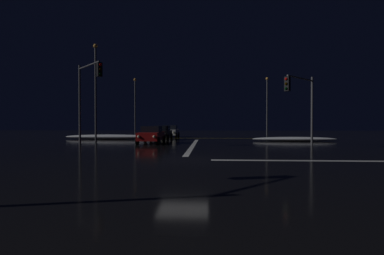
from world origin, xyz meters
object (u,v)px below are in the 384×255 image
Objects in this scene: sedan_white at (171,131)px; traffic_signal_nw at (87,89)px; sedan_black at (162,132)px; streetlamp_right_far at (267,102)px; streetlamp_left_far at (135,102)px; sedan_red at (151,135)px; traffic_signal_ne at (302,97)px; streetlamp_left_near at (96,86)px.

sedan_white is 16.00m from traffic_signal_nw.
sedan_black is at bearing 62.99° from traffic_signal_nw.
streetlamp_left_far reaches higher than streetlamp_right_far.
sedan_red is 1.00× the size of sedan_black.
traffic_signal_nw is at bearing -148.66° from sedan_red.
sedan_white is 0.77× the size of traffic_signal_ne.
streetlamp_right_far reaches higher than sedan_red.
traffic_signal_ne is 22.56m from streetlamp_right_far.
sedan_black is at bearing 143.71° from traffic_signal_ne.
streetlamp_left_near is at bearing -128.62° from sedan_white.
sedan_black is 8.57m from streetlamp_left_near.
traffic_signal_ne is at bearing -0.25° from traffic_signal_nw.
streetlamp_right_far is 20.85m from streetlamp_left_far.
streetlamp_right_far is at bearing 28.27° from sedan_white.
sedan_red is at bearing -90.78° from sedan_white.
streetlamp_left_near is (-1.86, 6.36, 1.09)m from traffic_signal_nw.
sedan_red is at bearing 31.34° from traffic_signal_nw.
streetlamp_left_near is (-18.91, 6.44, 1.86)m from traffic_signal_ne.
traffic_signal_ne is at bearing -94.94° from streetlamp_right_far.
traffic_signal_nw reaches higher than sedan_black.
traffic_signal_ne is 0.56× the size of streetlamp_left_near.
streetlamp_left_near is at bearing -157.43° from sedan_black.
traffic_signal_ne reaches higher than sedan_white.
sedan_black is at bearing -137.20° from streetlamp_right_far.
sedan_red is 6.20m from sedan_black.
sedan_white is 0.43× the size of streetlamp_left_near.
traffic_signal_nw is at bearing -85.24° from streetlamp_left_far.
sedan_black is 15.44m from streetlamp_left_far.
streetlamp_right_far is at bearing -0.00° from streetlamp_left_far.
sedan_white is at bearing 71.82° from traffic_signal_nw.
streetlamp_right_far is at bearing 42.80° from sedan_black.
streetlamp_left_near is at bearing 161.20° from traffic_signal_ne.
streetlamp_left_near is (-6.55, 3.51, 4.93)m from sedan_red.
streetlamp_right_far reaches higher than traffic_signal_nw.
streetlamp_right_far is at bearing 37.51° from streetlamp_left_near.
sedan_white is 0.48× the size of streetlamp_left_far.
traffic_signal_ne is (17.05, -0.08, -0.78)m from traffic_signal_nw.
traffic_signal_ne is (12.20, -14.84, 3.07)m from sedan_white.
sedan_red is 8.92m from streetlamp_left_near.
streetlamp_right_far is 26.29m from streetlamp_left_near.
sedan_red is 0.43× the size of streetlamp_left_near.
streetlamp_left_far is at bearing 90.00° from streetlamp_left_near.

